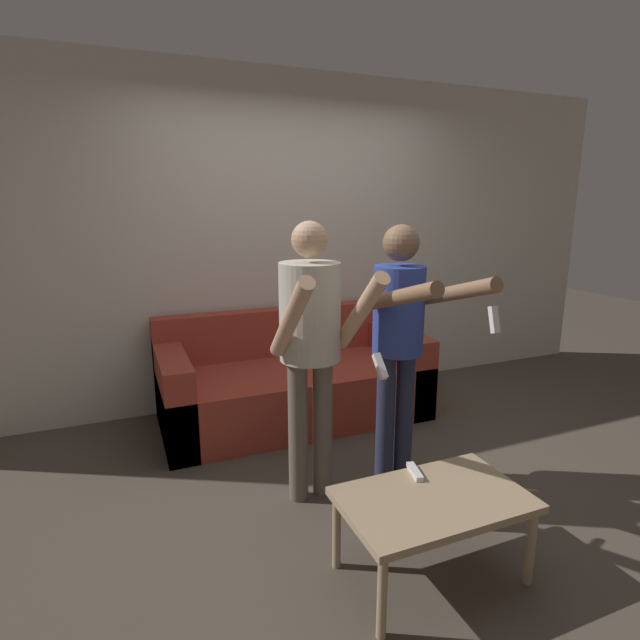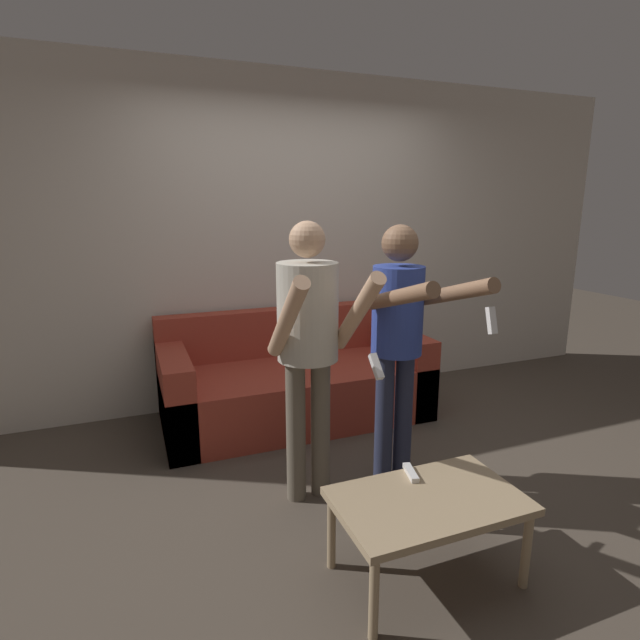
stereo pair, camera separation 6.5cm
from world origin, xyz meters
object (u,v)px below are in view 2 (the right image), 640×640
at_px(person_standing_left, 309,334).
at_px(remote_on_table, 411,473).
at_px(couch, 294,383).
at_px(person_standing_right, 400,329).
at_px(coffee_table, 428,506).

bearing_deg(person_standing_left, remote_on_table, -64.08).
bearing_deg(remote_on_table, couch, 90.55).
distance_m(couch, person_standing_right, 1.34).
bearing_deg(coffee_table, person_standing_left, 108.71).
distance_m(couch, coffee_table, 1.90).
bearing_deg(person_standing_left, couch, 76.04).
height_order(person_standing_right, coffee_table, person_standing_right).
relative_size(person_standing_right, coffee_table, 1.87).
bearing_deg(couch, person_standing_left, -103.96).
bearing_deg(remote_on_table, coffee_table, -97.22).
bearing_deg(person_standing_left, person_standing_right, -1.07).
distance_m(person_standing_right, coffee_table, 1.03).
bearing_deg(couch, person_standing_right, -76.14).
distance_m(coffee_table, remote_on_table, 0.20).
bearing_deg(coffee_table, person_standing_right, 70.01).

